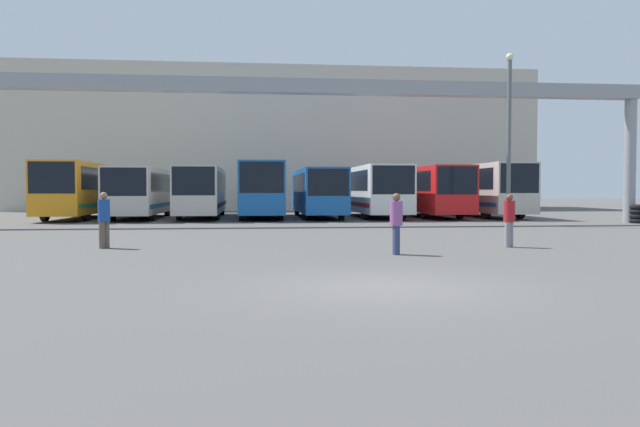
{
  "coord_description": "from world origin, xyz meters",
  "views": [
    {
      "loc": [
        -2.37,
        -10.87,
        1.75
      ],
      "look_at": [
        1.32,
        22.32,
        0.46
      ],
      "focal_mm": 35.0,
      "sensor_mm": 36.0,
      "label": 1
    }
  ],
  "objects": [
    {
      "name": "bus_slot_0",
      "position": [
        -12.49,
        27.65,
        1.89
      ],
      "size": [
        2.54,
        10.7,
        3.28
      ],
      "color": "orange",
      "rests_on": "ground"
    },
    {
      "name": "bus_slot_4",
      "position": [
        1.78,
        27.91,
        1.71
      ],
      "size": [
        2.46,
        11.22,
        2.97
      ],
      "color": "#1959A5",
      "rests_on": "ground"
    },
    {
      "name": "bus_slot_7",
      "position": [
        12.49,
        27.47,
        1.9
      ],
      "size": [
        2.46,
        10.33,
        3.3
      ],
      "color": "beige",
      "rests_on": "ground"
    },
    {
      "name": "pedestrian_near_center",
      "position": [
        1.5,
        5.44,
        0.87
      ],
      "size": [
        0.34,
        0.34,
        1.65
      ],
      "rotation": [
        0.0,
        0.0,
        4.62
      ],
      "color": "navy",
      "rests_on": "ground"
    },
    {
      "name": "overhead_gantry",
      "position": [
        0.0,
        19.75,
        6.11
      ],
      "size": [
        35.27,
        0.8,
        7.14
      ],
      "color": "gray",
      "rests_on": "ground"
    },
    {
      "name": "bus_slot_5",
      "position": [
        5.35,
        28.0,
        1.82
      ],
      "size": [
        2.58,
        11.39,
        3.15
      ],
      "color": "silver",
      "rests_on": "ground"
    },
    {
      "name": "pedestrian_far_center",
      "position": [
        5.39,
        7.17,
        0.86
      ],
      "size": [
        0.34,
        0.34,
        1.62
      ],
      "rotation": [
        0.0,
        0.0,
        3.77
      ],
      "color": "gray",
      "rests_on": "ground"
    },
    {
      "name": "tire_stack",
      "position": [
        17.69,
        19.36,
        0.48
      ],
      "size": [
        1.04,
        1.04,
        0.96
      ],
      "color": "black",
      "rests_on": "ground"
    },
    {
      "name": "building_backdrop",
      "position": [
        0.0,
        46.26,
        5.99
      ],
      "size": [
        44.08,
        12.0,
        11.99
      ],
      "color": "#B7B2A3",
      "rests_on": "ground"
    },
    {
      "name": "bus_slot_6",
      "position": [
        8.92,
        28.44,
        1.8
      ],
      "size": [
        2.51,
        12.27,
        3.12
      ],
      "color": "red",
      "rests_on": "ground"
    },
    {
      "name": "bus_slot_2",
      "position": [
        -5.35,
        28.53,
        1.76
      ],
      "size": [
        2.45,
        12.46,
        3.05
      ],
      "color": "beige",
      "rests_on": "ground"
    },
    {
      "name": "pedestrian_near_left",
      "position": [
        -6.7,
        8.16,
        0.89
      ],
      "size": [
        0.35,
        0.35,
        1.67
      ],
      "rotation": [
        0.0,
        0.0,
        4.06
      ],
      "color": "brown",
      "rests_on": "ground"
    },
    {
      "name": "lamp_post",
      "position": [
        10.01,
        18.04,
        4.5
      ],
      "size": [
        0.36,
        0.36,
        8.28
      ],
      "color": "#595B60",
      "rests_on": "ground"
    },
    {
      "name": "bus_slot_1",
      "position": [
        -8.92,
        27.78,
        1.72
      ],
      "size": [
        2.56,
        10.95,
        2.98
      ],
      "color": "beige",
      "rests_on": "ground"
    },
    {
      "name": "ground_plane",
      "position": [
        0.0,
        0.0,
        0.0
      ],
      "size": [
        200.0,
        200.0,
        0.0
      ],
      "primitive_type": "plane",
      "color": "#514F4C"
    },
    {
      "name": "bus_slot_3",
      "position": [
        -1.78,
        27.59,
        1.92
      ],
      "size": [
        2.59,
        10.58,
        3.33
      ],
      "color": "#1959A5",
      "rests_on": "ground"
    }
  ]
}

